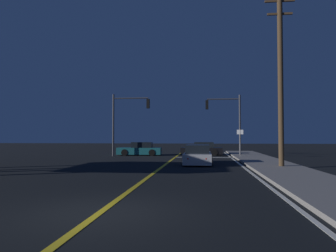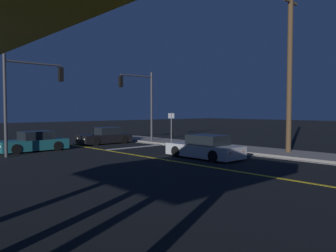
{
  "view_description": "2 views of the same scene",
  "coord_description": "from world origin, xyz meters",
  "px_view_note": "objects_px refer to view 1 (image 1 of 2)",
  "views": [
    {
      "loc": [
        2.59,
        -7.9,
        1.92
      ],
      "look_at": [
        -0.39,
        19.11,
        2.8
      ],
      "focal_mm": 34.48,
      "sensor_mm": 36.0,
      "label": 1
    },
    {
      "loc": [
        -12.33,
        1.89,
        2.73
      ],
      "look_at": [
        1.53,
        16.93,
        1.78
      ],
      "focal_mm": 35.75,
      "sensor_mm": 36.0,
      "label": 2
    }
  ],
  "objects_px": {
    "traffic_signal_near_right": "(228,116)",
    "street_sign_corner": "(240,139)",
    "traffic_signal_far_left": "(126,115)",
    "car_far_approaching_silver": "(198,156)",
    "car_side_waiting_teal": "(140,150)",
    "utility_pole_right": "(280,76)",
    "car_lead_oncoming_black": "(202,149)"
  },
  "relations": [
    {
      "from": "traffic_signal_near_right",
      "to": "street_sign_corner",
      "type": "relative_size",
      "value": 2.34
    },
    {
      "from": "traffic_signal_near_right",
      "to": "traffic_signal_far_left",
      "type": "relative_size",
      "value": 0.99
    },
    {
      "from": "car_far_approaching_silver",
      "to": "street_sign_corner",
      "type": "relative_size",
      "value": 1.8
    },
    {
      "from": "car_side_waiting_teal",
      "to": "traffic_signal_far_left",
      "type": "bearing_deg",
      "value": 148.54
    },
    {
      "from": "car_side_waiting_teal",
      "to": "street_sign_corner",
      "type": "xyz_separation_m",
      "value": [
        9.66,
        -3.24,
        1.13
      ]
    },
    {
      "from": "utility_pole_right",
      "to": "traffic_signal_far_left",
      "type": "bearing_deg",
      "value": 138.85
    },
    {
      "from": "car_side_waiting_teal",
      "to": "car_far_approaching_silver",
      "type": "height_order",
      "value": "same"
    },
    {
      "from": "traffic_signal_near_right",
      "to": "street_sign_corner",
      "type": "height_order",
      "value": "traffic_signal_near_right"
    },
    {
      "from": "street_sign_corner",
      "to": "traffic_signal_far_left",
      "type": "bearing_deg",
      "value": 172.54
    },
    {
      "from": "car_side_waiting_teal",
      "to": "car_far_approaching_silver",
      "type": "relative_size",
      "value": 0.98
    },
    {
      "from": "car_lead_oncoming_black",
      "to": "car_far_approaching_silver",
      "type": "xyz_separation_m",
      "value": [
        -0.28,
        -11.08,
        0.0
      ]
    },
    {
      "from": "car_side_waiting_teal",
      "to": "traffic_signal_near_right",
      "type": "xyz_separation_m",
      "value": [
        8.79,
        -0.44,
        3.37
      ]
    },
    {
      "from": "traffic_signal_far_left",
      "to": "utility_pole_right",
      "type": "relative_size",
      "value": 0.56
    },
    {
      "from": "car_side_waiting_teal",
      "to": "traffic_signal_far_left",
      "type": "xyz_separation_m",
      "value": [
        -1.03,
        -1.84,
        3.41
      ]
    },
    {
      "from": "car_lead_oncoming_black",
      "to": "car_far_approaching_silver",
      "type": "height_order",
      "value": "same"
    },
    {
      "from": "street_sign_corner",
      "to": "car_side_waiting_teal",
      "type": "bearing_deg",
      "value": 161.44
    },
    {
      "from": "car_side_waiting_teal",
      "to": "traffic_signal_near_right",
      "type": "height_order",
      "value": "traffic_signal_near_right"
    },
    {
      "from": "car_side_waiting_teal",
      "to": "street_sign_corner",
      "type": "relative_size",
      "value": 1.77
    },
    {
      "from": "car_lead_oncoming_black",
      "to": "street_sign_corner",
      "type": "height_order",
      "value": "street_sign_corner"
    },
    {
      "from": "traffic_signal_far_left",
      "to": "street_sign_corner",
      "type": "bearing_deg",
      "value": -7.46
    },
    {
      "from": "street_sign_corner",
      "to": "traffic_signal_near_right",
      "type": "bearing_deg",
      "value": 107.17
    },
    {
      "from": "car_lead_oncoming_black",
      "to": "car_side_waiting_teal",
      "type": "xyz_separation_m",
      "value": [
        -6.3,
        -1.14,
        -0.0
      ]
    },
    {
      "from": "car_side_waiting_teal",
      "to": "traffic_signal_near_right",
      "type": "distance_m",
      "value": 9.43
    },
    {
      "from": "car_lead_oncoming_black",
      "to": "car_far_approaching_silver",
      "type": "relative_size",
      "value": 0.93
    },
    {
      "from": "car_lead_oncoming_black",
      "to": "car_side_waiting_teal",
      "type": "bearing_deg",
      "value": 102.17
    },
    {
      "from": "car_lead_oncoming_black",
      "to": "street_sign_corner",
      "type": "relative_size",
      "value": 1.69
    },
    {
      "from": "car_far_approaching_silver",
      "to": "traffic_signal_near_right",
      "type": "bearing_deg",
      "value": 73.59
    },
    {
      "from": "car_side_waiting_teal",
      "to": "street_sign_corner",
      "type": "bearing_deg",
      "value": -110.77
    },
    {
      "from": "car_side_waiting_teal",
      "to": "traffic_signal_far_left",
      "type": "distance_m",
      "value": 4.01
    },
    {
      "from": "car_far_approaching_silver",
      "to": "traffic_signal_near_right",
      "type": "relative_size",
      "value": 0.77
    },
    {
      "from": "car_side_waiting_teal",
      "to": "street_sign_corner",
      "type": "distance_m",
      "value": 10.25
    },
    {
      "from": "utility_pole_right",
      "to": "car_lead_oncoming_black",
      "type": "bearing_deg",
      "value": 109.35
    }
  ]
}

